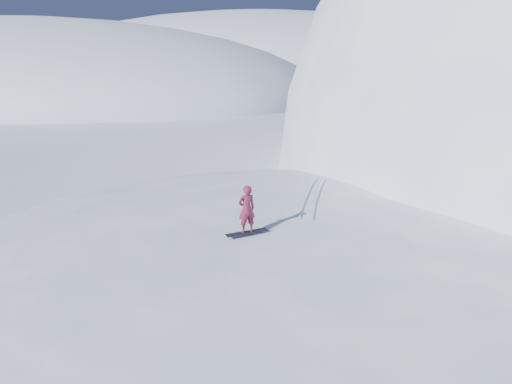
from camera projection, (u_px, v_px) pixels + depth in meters
The scene contains 9 objects.
ground at pixel (345, 334), 13.62m from camera, with size 400.00×400.00×0.00m, color white.
near_ridge at pixel (384, 291), 16.06m from camera, with size 36.00×28.00×4.80m, color white.
far_ridge_a at pixel (19, 94), 88.33m from camera, with size 120.00×70.00×28.00m, color white.
far_ridge_c at pixel (247, 81), 125.24m from camera, with size 140.00×90.00×36.00m, color white.
wind_bumps at pixel (336, 296), 15.71m from camera, with size 16.00×14.40×1.00m.
snowboard at pixel (247, 232), 14.90m from camera, with size 1.43×0.27×0.02m, color black.
snowboarder at pixel (247, 209), 14.66m from camera, with size 0.58×0.38×1.59m, color maroon.
vapor_plume at pixel (3, 111), 63.48m from camera, with size 8.51×6.81×5.96m, color white.
board_tracks at pixel (311, 193), 18.92m from camera, with size 1.30×5.96×0.04m.
Camera 1 is at (1.00, -11.99, 8.12)m, focal length 32.00 mm.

